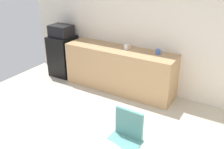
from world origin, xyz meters
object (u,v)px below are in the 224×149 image
object	(u,v)px
mug_white	(158,52)
mug_green	(126,47)
mini_fridge	(63,56)
microwave	(61,31)
chair_teal	(125,135)

from	to	relation	value
mug_white	mug_green	size ratio (longest dim) A/B	1.00
mug_white	mini_fridge	bearing A→B (deg)	-177.50
mug_white	mug_green	xyz separation A→B (m)	(-0.65, -0.04, 0.00)
mini_fridge	mug_white	world-z (taller)	mug_white
microwave	chair_teal	size ratio (longest dim) A/B	0.58
mini_fridge	chair_teal	world-z (taller)	mini_fridge
mug_white	microwave	bearing A→B (deg)	-177.50
chair_teal	mug_white	distance (m)	2.06
mini_fridge	microwave	bearing A→B (deg)	0.00
mini_fridge	mug_green	size ratio (longest dim) A/B	7.25
chair_teal	mug_green	xyz separation A→B (m)	(-1.02, 1.94, 0.43)
chair_teal	microwave	bearing A→B (deg)	144.64
chair_teal	mug_green	world-z (taller)	mug_green
mug_white	mug_green	bearing A→B (deg)	-176.05
microwave	mug_green	xyz separation A→B (m)	(1.63, 0.05, -0.12)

